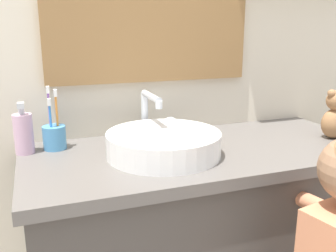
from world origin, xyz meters
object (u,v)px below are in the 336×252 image
at_px(sink_basin, 163,142).
at_px(toothbrush_holder, 54,135).
at_px(soap_dispenser, 24,133).
at_px(teddy_bear, 335,115).

height_order(sink_basin, toothbrush_holder, toothbrush_holder).
bearing_deg(sink_basin, toothbrush_holder, 150.95).
relative_size(toothbrush_holder, soap_dispenser, 1.25).
bearing_deg(toothbrush_holder, sink_basin, -29.05).
relative_size(sink_basin, soap_dispenser, 2.49).
bearing_deg(teddy_bear, soap_dispenser, 169.18).
distance_m(toothbrush_holder, soap_dispenser, 0.09).
bearing_deg(sink_basin, soap_dispenser, 158.22).
bearing_deg(soap_dispenser, sink_basin, -21.78).
xyz_separation_m(toothbrush_holder, soap_dispenser, (-0.09, -0.01, 0.02)).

